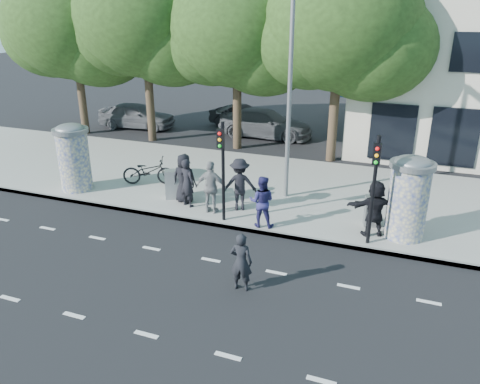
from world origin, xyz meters
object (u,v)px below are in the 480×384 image
at_px(traffic_pole_near, 222,162).
at_px(traffic_pole_far, 374,180).
at_px(ad_column_left, 74,156).
at_px(cabinet_right, 372,211).
at_px(car_right, 265,124).
at_px(ped_b, 187,183).
at_px(ped_e, 211,187).
at_px(ped_c, 262,202).
at_px(cabinet_left, 172,184).
at_px(ad_column_right, 409,196).
at_px(bicycle, 149,171).
at_px(car_left, 137,115).
at_px(street_lamp, 290,73).
at_px(ped_d, 240,184).
at_px(ped_a, 184,178).
at_px(ped_f, 375,208).
at_px(car_mid, 241,117).
at_px(man_road, 241,262).

distance_m(traffic_pole_near, traffic_pole_far, 4.80).
height_order(ad_column_left, cabinet_right, ad_column_left).
distance_m(traffic_pole_near, car_right, 11.92).
relative_size(ped_b, ped_e, 0.95).
distance_m(ad_column_left, ped_c, 7.99).
bearing_deg(traffic_pole_far, ped_e, 174.91).
bearing_deg(traffic_pole_near, ped_b, 156.84).
relative_size(ped_b, cabinet_left, 1.60).
xyz_separation_m(ad_column_right, cabinet_left, (-8.36, 0.28, -0.83)).
height_order(ad_column_left, bicycle, ad_column_left).
height_order(traffic_pole_near, car_left, traffic_pole_near).
distance_m(ped_b, car_right, 10.92).
xyz_separation_m(traffic_pole_far, ped_b, (-6.49, 0.72, -1.19)).
relative_size(cabinet_right, car_left, 0.22).
relative_size(street_lamp, ped_d, 4.22).
bearing_deg(traffic_pole_near, cabinet_left, 155.09).
distance_m(traffic_pole_far, street_lamp, 5.12).
xyz_separation_m(street_lamp, ped_a, (-3.36, -1.82, -3.72)).
height_order(ad_column_left, ped_d, ad_column_left).
height_order(ad_column_left, car_left, ad_column_left).
bearing_deg(cabinet_right, traffic_pole_near, -179.45).
bearing_deg(traffic_pole_far, ad_column_right, 42.21).
height_order(ad_column_right, ped_b, ad_column_right).
bearing_deg(car_right, cabinet_right, -145.82).
height_order(ped_f, cabinet_left, ped_f).
bearing_deg(cabinet_right, car_mid, 111.95).
height_order(ped_c, car_mid, ped_c).
relative_size(traffic_pole_near, car_right, 0.63).
bearing_deg(ped_a, ad_column_left, -1.02).
height_order(traffic_pole_near, bicycle, traffic_pole_near).
bearing_deg(cabinet_right, ped_b, 170.22).
bearing_deg(man_road, bicycle, -46.93).
bearing_deg(bicycle, car_right, -32.21).
bearing_deg(ad_column_left, car_mid, 79.29).
xyz_separation_m(street_lamp, ped_c, (-0.05, -2.78, -3.77)).
xyz_separation_m(traffic_pole_near, man_road, (1.96, -3.49, -1.42)).
xyz_separation_m(traffic_pole_far, bicycle, (-9.01, 2.20, -1.53)).
xyz_separation_m(ad_column_left, cabinet_left, (4.04, 0.48, -0.83)).
xyz_separation_m(man_road, car_mid, (-6.21, 16.63, -0.13)).
bearing_deg(car_mid, cabinet_left, -155.12).
height_order(ped_b, cabinet_left, ped_b).
bearing_deg(car_left, man_road, -144.47).
distance_m(man_road, cabinet_right, 5.60).
bearing_deg(car_mid, ped_b, -151.52).
relative_size(ad_column_right, ped_c, 1.52).
height_order(ped_e, car_left, ped_e).
relative_size(ped_e, man_road, 1.16).
relative_size(ped_d, ped_f, 1.03).
height_order(cabinet_right, car_mid, car_mid).
xyz_separation_m(ped_e, man_road, (2.59, -3.97, -0.28)).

